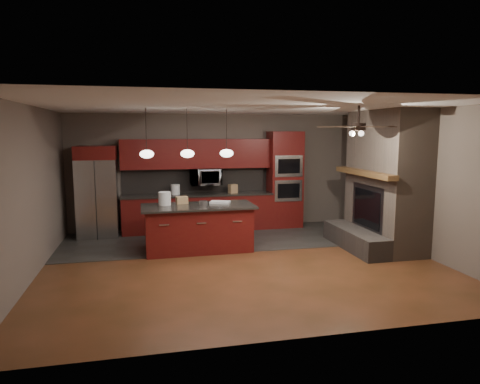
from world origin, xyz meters
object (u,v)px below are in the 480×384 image
object	(u,v)px
microwave	(206,177)
white_bucket	(165,199)
refrigerator	(97,192)
oven_tower	(285,180)
kitchen_island	(198,228)
counter_bucket	(175,190)
paint_tray	(220,202)
paint_can	(203,204)
cardboard_box	(182,200)
counter_box	(233,189)

from	to	relation	value
microwave	white_bucket	bearing A→B (deg)	-122.97
refrigerator	white_bucket	xyz separation A→B (m)	(1.43, -1.49, 0.02)
oven_tower	white_bucket	bearing A→B (deg)	-152.68
kitchen_island	counter_bucket	bearing A→B (deg)	99.84
refrigerator	oven_tower	bearing A→B (deg)	0.95
oven_tower	microwave	bearing A→B (deg)	178.34
kitchen_island	paint_tray	world-z (taller)	paint_tray
refrigerator	white_bucket	world-z (taller)	refrigerator
oven_tower	paint_tray	world-z (taller)	oven_tower
paint_can	cardboard_box	size ratio (longest dim) A/B	0.71
paint_can	counter_box	world-z (taller)	counter_box
kitchen_island	cardboard_box	bearing A→B (deg)	135.24
counter_box	counter_bucket	bearing A→B (deg)	158.58
oven_tower	cardboard_box	distance (m)	3.04
counter_bucket	paint_tray	bearing A→B (deg)	-63.13
oven_tower	cardboard_box	size ratio (longest dim) A/B	10.50
oven_tower	paint_tray	distance (m)	2.48
microwave	counter_bucket	distance (m)	0.78
oven_tower	microwave	world-z (taller)	oven_tower
kitchen_island	cardboard_box	distance (m)	0.67
kitchen_island	counter_box	xyz separation A→B (m)	(1.05, 1.68, 0.54)
white_bucket	cardboard_box	xyz separation A→B (m)	(0.35, 0.12, -0.06)
white_bucket	counter_box	world-z (taller)	white_bucket
white_bucket	cardboard_box	world-z (taller)	white_bucket
oven_tower	white_bucket	world-z (taller)	oven_tower
oven_tower	counter_bucket	bearing A→B (deg)	179.84
microwave	paint_can	distance (m)	1.97
white_bucket	paint_tray	bearing A→B (deg)	-0.19
paint_tray	counter_bucket	size ratio (longest dim) A/B	1.68
paint_can	oven_tower	bearing A→B (deg)	38.97
refrigerator	paint_tray	xyz separation A→B (m)	(2.55, -1.49, -0.09)
refrigerator	cardboard_box	bearing A→B (deg)	-37.47
oven_tower	white_bucket	distance (m)	3.41
kitchen_island	paint_can	bearing A→B (deg)	-56.64
paint_tray	white_bucket	bearing A→B (deg)	-160.67
oven_tower	kitchen_island	distance (m)	3.03
oven_tower	kitchen_island	bearing A→B (deg)	-144.06
refrigerator	paint_can	xyz separation A→B (m)	(2.17, -1.78, -0.06)
counter_bucket	counter_box	world-z (taller)	counter_bucket
refrigerator	paint_tray	world-z (taller)	refrigerator
white_bucket	kitchen_island	bearing A→B (deg)	-14.06
oven_tower	kitchen_island	world-z (taller)	oven_tower
counter_bucket	white_bucket	bearing A→B (deg)	-101.56
microwave	counter_box	distance (m)	0.72
oven_tower	paint_tray	size ratio (longest dim) A/B	5.95
refrigerator	kitchen_island	size ratio (longest dim) A/B	0.92
kitchen_island	oven_tower	bearing A→B (deg)	35.15
white_bucket	refrigerator	bearing A→B (deg)	133.87
counter_bucket	counter_box	size ratio (longest dim) A/B	1.13
white_bucket	counter_box	size ratio (longest dim) A/B	1.25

